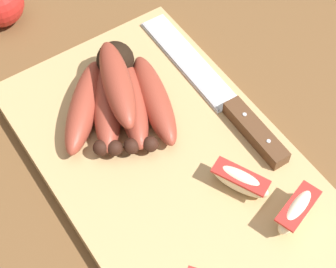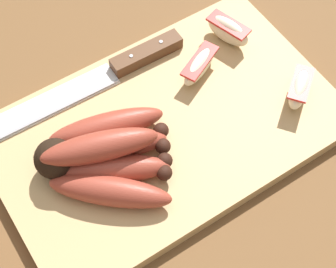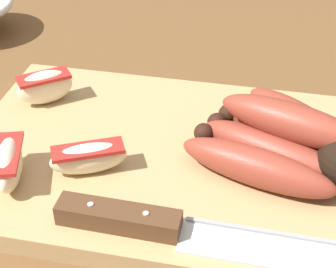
% 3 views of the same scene
% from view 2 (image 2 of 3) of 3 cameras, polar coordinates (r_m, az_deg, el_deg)
% --- Properties ---
extents(ground_plane, '(6.00, 6.00, 0.00)m').
position_cam_2_polar(ground_plane, '(0.69, -1.71, 0.14)').
color(ground_plane, brown).
extents(cutting_board, '(0.42, 0.26, 0.02)m').
position_cam_2_polar(cutting_board, '(0.69, -0.24, 0.55)').
color(cutting_board, tan).
rests_on(cutting_board, ground_plane).
extents(banana_bunch, '(0.17, 0.17, 0.06)m').
position_cam_2_polar(banana_bunch, '(0.63, -6.80, -2.28)').
color(banana_bunch, black).
rests_on(banana_bunch, cutting_board).
extents(chefs_knife, '(0.28, 0.04, 0.02)m').
position_cam_2_polar(chefs_knife, '(0.72, -5.55, 6.56)').
color(chefs_knife, silver).
rests_on(chefs_knife, cutting_board).
extents(apple_wedge_near, '(0.04, 0.07, 0.04)m').
position_cam_2_polar(apple_wedge_near, '(0.75, 6.20, 10.60)').
color(apple_wedge_near, '#F4E5C1').
rests_on(apple_wedge_near, cutting_board).
extents(apple_wedge_middle, '(0.07, 0.05, 0.03)m').
position_cam_2_polar(apple_wedge_middle, '(0.71, 3.27, 7.11)').
color(apple_wedge_middle, '#F4E5C1').
rests_on(apple_wedge_middle, cutting_board).
extents(apple_wedge_far, '(0.06, 0.05, 0.04)m').
position_cam_2_polar(apple_wedge_far, '(0.70, 13.41, 4.59)').
color(apple_wedge_far, '#F4E5C1').
rests_on(apple_wedge_far, cutting_board).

